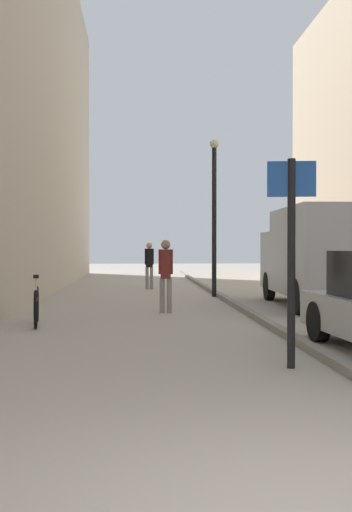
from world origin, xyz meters
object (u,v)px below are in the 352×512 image
Objects in this scene: pedestrian_main_foreground at (166,271)px; street_sign_post at (291,244)px; bicycle_leaning at (36,306)px; delivery_van at (318,255)px; pedestrian_mid_block at (149,262)px; lamp_post at (214,207)px.

pedestrian_main_foreground is 0.64× the size of street_sign_post.
pedestrian_main_foreground is at bearing 30.79° from bicycle_leaning.
bicycle_leaning is (-3.84, 4.35, -1.16)m from street_sign_post.
street_sign_post is (-2.66, -7.61, 0.23)m from delivery_van.
pedestrian_mid_block is 10.14m from bicycle_leaning.
street_sign_post is at bearing -92.28° from lamp_post.
delivery_van is (4.12, -6.58, 0.36)m from pedestrian_mid_block.
lamp_post is at bearing 48.68° from bicycle_leaning.
delivery_van reaches higher than bicycle_leaning.
pedestrian_mid_block is 4.26m from lamp_post.
pedestrian_mid_block is at bearing 123.92° from delivery_van.
pedestrian_mid_block is at bearing 119.25° from lamp_post.
street_sign_post reaches higher than bicycle_leaning.
lamp_post is (-2.22, 3.20, 1.41)m from delivery_van.
pedestrian_mid_block is 0.31× the size of delivery_van.
pedestrian_main_foreground is 0.95× the size of bicycle_leaning.
pedestrian_main_foreground is 7.78m from pedestrian_mid_block.
delivery_van reaches higher than pedestrian_main_foreground.
lamp_post is 8.09m from bicycle_leaning.
pedestrian_main_foreground is 1.00× the size of pedestrian_mid_block.
pedestrian_mid_block is 7.77m from delivery_van.
delivery_van is 2.06× the size of street_sign_post.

